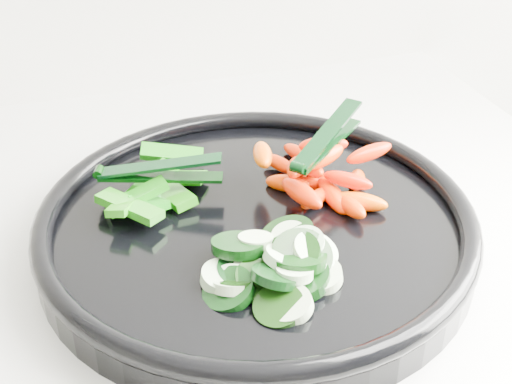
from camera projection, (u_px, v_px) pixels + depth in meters
name	position (u px, v px, depth m)	size (l,w,h in m)	color
veggie_tray	(256.00, 226.00, 0.61)	(0.48, 0.48, 0.04)	black
cucumber_pile	(273.00, 267.00, 0.54)	(0.12, 0.12, 0.04)	black
carrot_pile	(319.00, 173.00, 0.64)	(0.13, 0.15, 0.05)	#FD3000
pepper_pile	(153.00, 191.00, 0.63)	(0.11, 0.12, 0.04)	#1D6309
tong_carrot	(325.00, 140.00, 0.63)	(0.10, 0.09, 0.02)	black
tong_pepper	(156.00, 171.00, 0.63)	(0.11, 0.05, 0.02)	black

